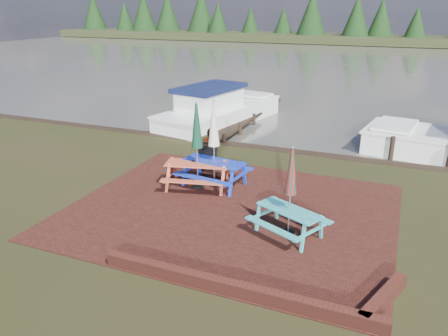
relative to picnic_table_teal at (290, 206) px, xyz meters
name	(u,v)px	position (x,y,z in m)	size (l,w,h in m)	color
ground	(217,226)	(-1.88, -0.26, -0.82)	(120.00, 120.00, 0.00)	black
paving	(231,210)	(-1.88, 0.74, -0.81)	(9.00, 7.50, 0.02)	#361611
brick_wall	(267,291)	(0.27, -2.67, -0.67)	(6.21, 1.79, 0.30)	#4C1E16
water	(363,65)	(-1.88, 36.74, -0.82)	(120.00, 60.00, 0.02)	#424039
far_treeline	(385,21)	(-1.88, 65.74, 2.46)	(120.00, 10.00, 8.10)	black
picnic_table_teal	(290,206)	(0.00, 0.00, 0.00)	(2.17, 2.08, 2.35)	teal
picnic_table_red	(197,159)	(-3.48, 1.91, 0.15)	(2.36, 2.20, 2.78)	#C24F31
picnic_table_blue	(214,157)	(-3.06, 2.28, 0.16)	(2.24, 2.05, 2.79)	#1630AC
chalkboard	(208,157)	(-3.84, 3.46, -0.34)	(0.59, 0.57, 0.94)	black
jetty	(241,117)	(-5.38, 11.02, -0.71)	(1.76, 9.08, 1.00)	black
boat_jetty	(219,112)	(-6.31, 10.22, -0.34)	(4.19, 8.23, 2.28)	white
person	(211,129)	(-4.67, 5.60, 0.10)	(0.67, 0.44, 1.84)	gray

